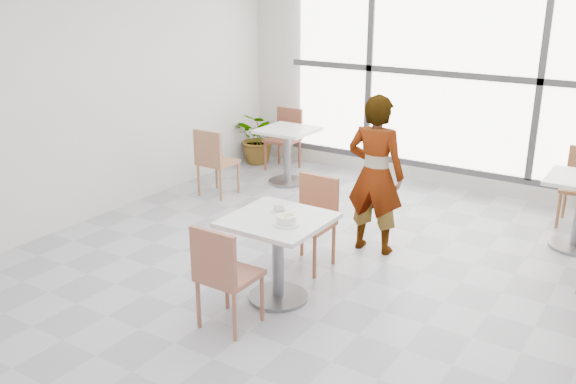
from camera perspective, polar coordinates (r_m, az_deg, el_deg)
The scene contains 14 objects.
floor at distance 5.66m, azimuth 1.67°, elevation -8.79°, with size 7.00×7.00×0.00m, color #9E9EA5.
wall_back at distance 8.29m, azimuth 14.70°, elevation 10.44°, with size 6.00×6.00×0.00m, color silver.
wall_left at distance 7.14m, azimuth -19.47°, elevation 8.72°, with size 7.00×7.00×0.00m, color silver.
window at distance 8.23m, azimuth 14.55°, elevation 10.39°, with size 4.60×0.07×2.52m.
main_table at distance 5.27m, azimuth -0.92°, elevation -4.68°, with size 0.80×0.80×0.75m.
chair_near at distance 4.86m, azimuth -5.98°, elevation -7.21°, with size 0.42×0.42×0.87m.
chair_far at distance 5.94m, azimuth 2.28°, elevation -2.14°, with size 0.42×0.42×0.87m.
oatmeal_bowl at distance 5.02m, azimuth -0.15°, elevation -2.56°, with size 0.21×0.21×0.09m.
coffee_cup at distance 5.31m, azimuth -0.88°, elevation -1.48°, with size 0.16×0.13×0.07m.
person at distance 6.21m, azimuth 8.00°, elevation 1.57°, with size 0.58×0.38×1.60m, color black.
bg_table_left at distance 8.38m, azimuth -0.05°, elevation 4.05°, with size 0.70×0.70×0.75m.
bg_chair_left_near at distance 7.89m, azimuth -6.82°, elevation 3.08°, with size 0.42×0.42×0.87m.
bg_chair_left_far at distance 9.07m, azimuth -0.22°, elevation 5.30°, with size 0.42×0.42×0.87m.
plant_left at distance 9.35m, azimuth -2.63°, elevation 4.98°, with size 0.70×0.61×0.78m, color #3C7B3B.
Camera 1 is at (2.59, -4.30, 2.63)m, focal length 38.88 mm.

